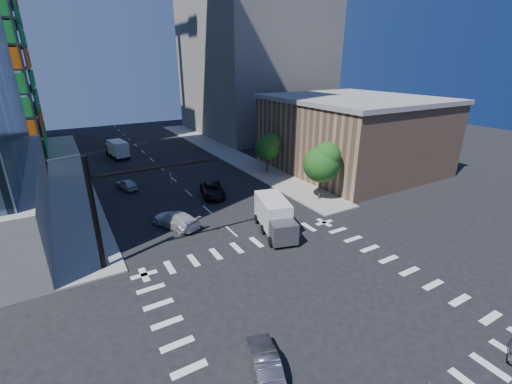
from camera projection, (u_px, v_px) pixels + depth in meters
ground at (310, 302)px, 23.23m from camera, size 160.00×160.00×0.00m
road_markings at (310, 302)px, 23.23m from camera, size 20.00×20.00×0.01m
sidewalk_ne at (224, 152)px, 61.34m from camera, size 5.00×60.00×0.15m
sidewalk_nw at (68, 174)px, 49.56m from camera, size 5.00×60.00×0.15m
commercial_building at (351, 133)px, 50.85m from camera, size 20.50×22.50×10.60m
bg_building_ne at (253, 68)px, 75.28m from camera, size 24.00×30.00×28.00m
signal_mast_nw at (114, 200)px, 25.82m from camera, size 10.20×0.40×9.00m
tree_south at (323, 162)px, 38.71m from camera, size 4.16×4.16×6.82m
tree_north at (269, 146)px, 48.78m from camera, size 3.54×3.52×5.78m
car_nb_far at (213, 190)px, 41.40m from camera, size 3.73×5.83×1.50m
car_sb_near at (176, 220)px, 33.61m from camera, size 4.14×5.75×1.55m
car_sb_mid at (127, 184)px, 43.55m from camera, size 2.47×4.19×1.34m
car_sb_cross at (264, 361)px, 17.90m from camera, size 2.48×4.14×1.29m
box_truck_near at (276, 220)px, 32.10m from camera, size 4.14×6.52×3.17m
box_truck_far at (117, 150)px, 57.93m from camera, size 3.15×5.85×2.92m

